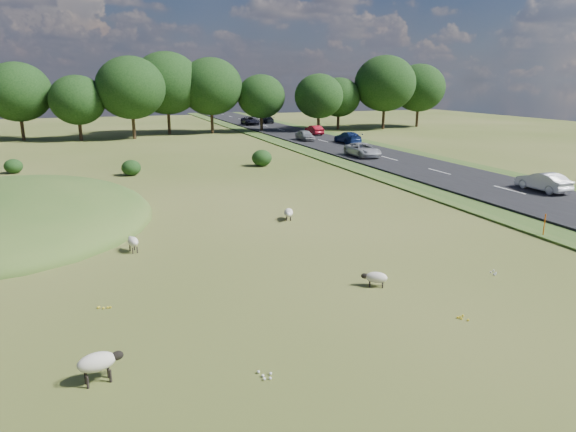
% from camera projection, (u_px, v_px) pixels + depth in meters
% --- Properties ---
extents(ground, '(160.00, 160.00, 0.00)m').
position_uv_depth(ground, '(193.00, 181.00, 40.14)').
color(ground, '#3F541A').
rests_on(ground, ground).
extents(mound, '(16.00, 20.00, 4.00)m').
position_uv_depth(mound, '(6.00, 221.00, 28.88)').
color(mound, '#33561E').
rests_on(mound, ground).
extents(road, '(8.00, 150.00, 0.25)m').
position_uv_depth(road, '(360.00, 152.00, 55.87)').
color(road, black).
rests_on(road, ground).
extents(treeline, '(96.28, 14.66, 11.70)m').
position_uv_depth(treeline, '(137.00, 89.00, 70.24)').
color(treeline, black).
rests_on(treeline, ground).
extents(shrubs, '(22.63, 6.04, 1.51)m').
position_uv_depth(shrubs, '(166.00, 163.00, 44.93)').
color(shrubs, black).
rests_on(shrubs, ground).
extents(marker_post, '(0.06, 0.06, 1.20)m').
position_uv_depth(marker_post, '(544.00, 226.00, 25.79)').
color(marker_post, '#D8590C').
rests_on(marker_post, ground).
extents(sheep_0, '(1.03, 0.81, 0.58)m').
position_uv_depth(sheep_0, '(376.00, 277.00, 19.63)').
color(sheep_0, beige).
rests_on(sheep_0, ground).
extents(sheep_1, '(0.80, 1.17, 0.65)m').
position_uv_depth(sheep_1, '(289.00, 213.00, 29.03)').
color(sheep_1, beige).
rests_on(sheep_1, ground).
extents(sheep_2, '(1.23, 0.69, 0.86)m').
position_uv_depth(sheep_2, '(98.00, 362.00, 13.30)').
color(sheep_2, beige).
rests_on(sheep_2, ground).
extents(sheep_3, '(0.59, 1.04, 0.72)m').
position_uv_depth(sheep_3, '(133.00, 241.00, 23.56)').
color(sheep_3, beige).
rests_on(sheep_3, ground).
extents(car_0, '(1.39, 3.97, 1.31)m').
position_uv_depth(car_0, '(314.00, 130.00, 72.03)').
color(car_0, maroon).
rests_on(car_0, road).
extents(car_1, '(1.37, 3.92, 1.29)m').
position_uv_depth(car_1, '(543.00, 182.00, 35.41)').
color(car_1, silver).
rests_on(car_1, road).
extents(car_2, '(2.28, 4.94, 1.37)m').
position_uv_depth(car_2, '(250.00, 121.00, 88.17)').
color(car_2, black).
rests_on(car_2, road).
extents(car_3, '(1.72, 4.24, 1.23)m').
position_uv_depth(car_3, '(267.00, 120.00, 91.65)').
color(car_3, black).
rests_on(car_3, road).
extents(car_4, '(1.54, 3.83, 1.30)m').
position_uv_depth(car_4, '(305.00, 135.00, 65.33)').
color(car_4, '#94979B').
rests_on(car_4, road).
extents(car_6, '(2.22, 4.80, 1.34)m').
position_uv_depth(car_6, '(363.00, 150.00, 51.40)').
color(car_6, silver).
rests_on(car_6, road).
extents(car_7, '(1.91, 4.71, 1.37)m').
position_uv_depth(car_7, '(348.00, 137.00, 62.53)').
color(car_7, navy).
rests_on(car_7, road).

